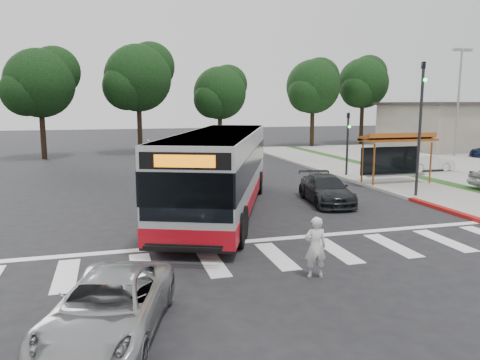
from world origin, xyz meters
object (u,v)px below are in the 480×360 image
object	(u,v)px
silver_suv_south	(108,307)
dark_sedan	(326,189)
pedestrian	(315,247)
transit_bus	(220,172)

from	to	relation	value
silver_suv_south	dark_sedan	bearing A→B (deg)	63.69
dark_sedan	silver_suv_south	distance (m)	14.21
pedestrian	silver_suv_south	bearing A→B (deg)	26.63
dark_sedan	transit_bus	bearing A→B (deg)	-167.46
transit_bus	dark_sedan	bearing A→B (deg)	25.97
pedestrian	silver_suv_south	distance (m)	5.59
dark_sedan	silver_suv_south	bearing A→B (deg)	-124.73
silver_suv_south	transit_bus	bearing A→B (deg)	82.09
dark_sedan	silver_suv_south	size ratio (longest dim) A/B	1.00
transit_bus	pedestrian	bearing A→B (deg)	-63.52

